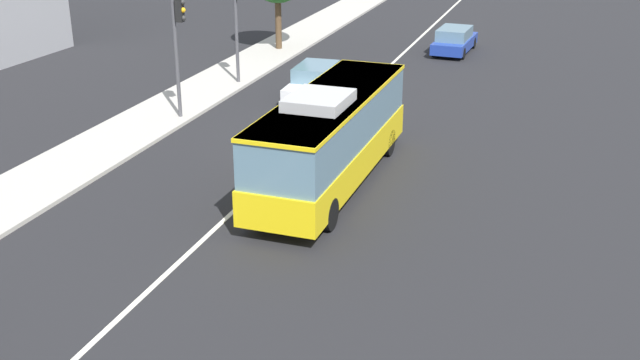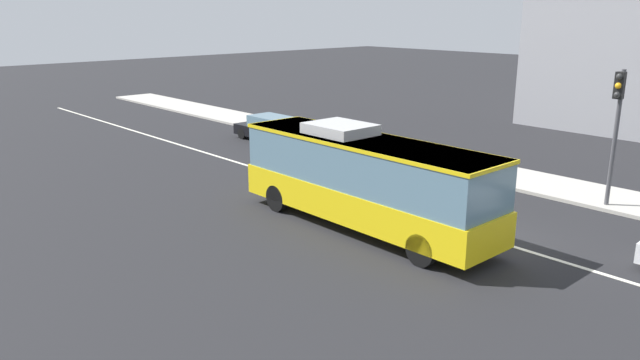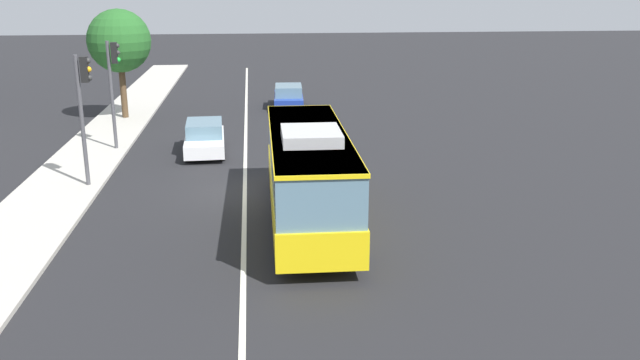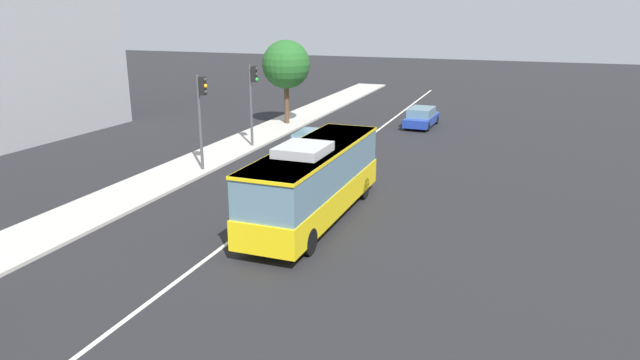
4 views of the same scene
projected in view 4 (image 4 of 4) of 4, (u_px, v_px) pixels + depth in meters
ground_plane at (300, 189)px, 27.88m from camera, size 160.00×160.00×0.00m
sidewalk_kerb at (174, 174)px, 30.24m from camera, size 80.00×3.22×0.14m
lane_centre_line at (300, 189)px, 27.88m from camera, size 76.00×0.16×0.01m
transit_bus at (314, 178)px, 23.33m from camera, size 10.03×2.62×3.46m
sedan_white at (310, 144)px, 34.02m from camera, size 4.58×2.00×1.46m
sedan_blue at (422, 117)px, 42.53m from camera, size 4.58×2.01×1.46m
traffic_light_near_corner at (202, 107)px, 29.85m from camera, size 0.34×0.62×5.20m
traffic_light_mid_block at (253, 92)px, 35.25m from camera, size 0.34×0.62×5.20m
street_tree_kerbside_left at (286, 65)px, 42.15m from camera, size 3.58×3.58×6.35m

